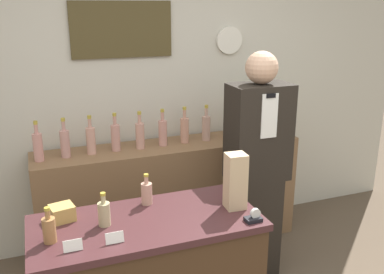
{
  "coord_description": "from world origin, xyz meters",
  "views": [
    {
      "loc": [
        -0.93,
        -1.49,
        2.03
      ],
      "look_at": [
        0.06,
        1.14,
        1.16
      ],
      "focal_mm": 40.0,
      "sensor_mm": 36.0,
      "label": 1
    }
  ],
  "objects_px": {
    "paper_bag": "(235,181)",
    "potted_plant": "(272,112)",
    "shopkeeper": "(257,170)",
    "tape_dispenser": "(254,217)"
  },
  "relations": [
    {
      "from": "shopkeeper",
      "to": "potted_plant",
      "type": "distance_m",
      "value": 0.81
    },
    {
      "from": "shopkeeper",
      "to": "potted_plant",
      "type": "height_order",
      "value": "shopkeeper"
    },
    {
      "from": "shopkeeper",
      "to": "tape_dispenser",
      "type": "distance_m",
      "value": 0.86
    },
    {
      "from": "tape_dispenser",
      "to": "paper_bag",
      "type": "bearing_deg",
      "value": 97.46
    },
    {
      "from": "shopkeeper",
      "to": "tape_dispenser",
      "type": "height_order",
      "value": "shopkeeper"
    },
    {
      "from": "paper_bag",
      "to": "potted_plant",
      "type": "bearing_deg",
      "value": 51.28
    },
    {
      "from": "potted_plant",
      "to": "shopkeeper",
      "type": "bearing_deg",
      "value": -128.16
    },
    {
      "from": "shopkeeper",
      "to": "potted_plant",
      "type": "relative_size",
      "value": 4.6
    },
    {
      "from": "shopkeeper",
      "to": "paper_bag",
      "type": "xyz_separation_m",
      "value": [
        -0.46,
        -0.56,
        0.21
      ]
    },
    {
      "from": "potted_plant",
      "to": "paper_bag",
      "type": "bearing_deg",
      "value": -128.72
    }
  ]
}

